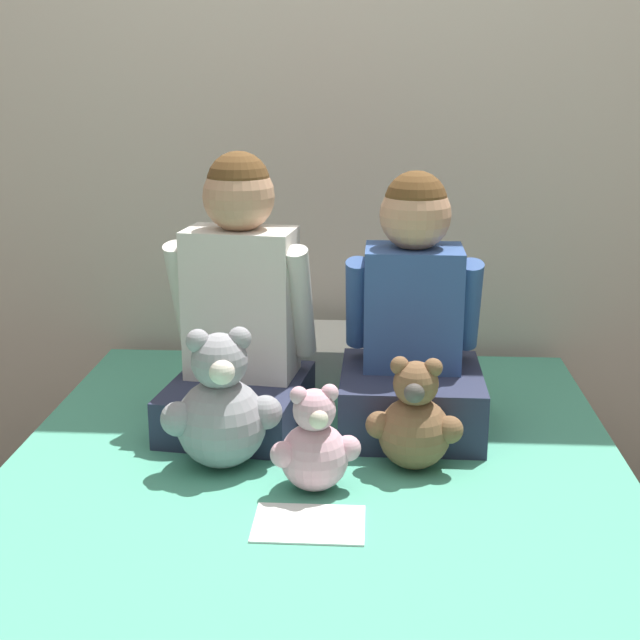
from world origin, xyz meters
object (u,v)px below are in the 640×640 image
(teddy_bear_between_children, at_px, (315,446))
(sign_card, at_px, (309,524))
(child_on_right, at_px, (412,329))
(pillow_at_headboard, at_px, (330,354))
(bed, at_px, (308,613))
(teddy_bear_held_by_right_child, at_px, (415,422))
(teddy_bear_held_by_left_child, at_px, (221,409))
(child_on_left, at_px, (239,314))

(teddy_bear_between_children, distance_m, sign_card, 0.18)
(child_on_right, relative_size, pillow_at_headboard, 1.05)
(bed, xyz_separation_m, teddy_bear_held_by_right_child, (0.21, 0.22, 0.32))
(teddy_bear_held_by_left_child, xyz_separation_m, teddy_bear_held_by_right_child, (0.41, 0.02, -0.03))
(child_on_right, bearing_deg, child_on_left, 179.51)
(teddy_bear_held_by_left_child, xyz_separation_m, pillow_at_headboard, (0.20, 0.62, -0.07))
(teddy_bear_held_by_right_child, bearing_deg, bed, -126.75)
(child_on_right, distance_m, teddy_bear_held_by_right_child, 0.27)
(bed, distance_m, child_on_right, 0.68)
(child_on_right, height_order, sign_card, child_on_right)
(child_on_left, xyz_separation_m, teddy_bear_held_by_left_child, (-0.00, -0.26, -0.14))
(child_on_left, xyz_separation_m, child_on_right, (0.41, -0.01, -0.03))
(teddy_bear_between_children, bearing_deg, sign_card, -106.69)
(teddy_bear_between_children, bearing_deg, teddy_bear_held_by_right_child, 12.87)
(child_on_right, xyz_separation_m, teddy_bear_held_by_left_child, (-0.41, -0.25, -0.11))
(teddy_bear_held_by_right_child, bearing_deg, sign_card, -121.26)
(child_on_left, xyz_separation_m, pillow_at_headboard, (0.20, 0.36, -0.21))
(bed, bearing_deg, child_on_left, 112.73)
(bed, xyz_separation_m, teddy_bear_between_children, (0.01, 0.11, 0.31))
(teddy_bear_held_by_right_child, relative_size, pillow_at_headboard, 0.43)
(teddy_bear_held_by_left_child, relative_size, teddy_bear_held_by_right_child, 1.25)
(child_on_left, xyz_separation_m, teddy_bear_held_by_right_child, (0.41, -0.24, -0.16))
(pillow_at_headboard, bearing_deg, sign_card, -89.65)
(child_on_left, bearing_deg, teddy_bear_between_children, -53.22)
(child_on_right, xyz_separation_m, sign_card, (-0.21, -0.50, -0.24))
(child_on_left, xyz_separation_m, teddy_bear_between_children, (0.20, -0.36, -0.17))
(bed, height_order, child_on_left, child_on_left)
(child_on_right, relative_size, teddy_bear_between_children, 2.72)
(bed, relative_size, teddy_bear_held_by_right_child, 8.17)
(child_on_left, bearing_deg, sign_card, -60.97)
(child_on_right, distance_m, sign_card, 0.59)
(teddy_bear_held_by_left_child, distance_m, pillow_at_headboard, 0.65)
(child_on_left, relative_size, teddy_bear_between_children, 2.90)
(teddy_bear_held_by_right_child, height_order, pillow_at_headboard, teddy_bear_held_by_right_child)
(teddy_bear_between_children, height_order, pillow_at_headboard, teddy_bear_between_children)
(child_on_right, xyz_separation_m, teddy_bear_between_children, (-0.21, -0.35, -0.15))
(child_on_left, relative_size, teddy_bear_held_by_left_child, 2.10)
(teddy_bear_held_by_left_child, distance_m, teddy_bear_between_children, 0.23)
(teddy_bear_held_by_right_child, distance_m, teddy_bear_between_children, 0.24)
(child_on_left, distance_m, teddy_bear_held_by_left_child, 0.29)
(bed, xyz_separation_m, child_on_right, (0.21, 0.46, 0.46))
(child_on_right, relative_size, teddy_bear_held_by_right_child, 2.45)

